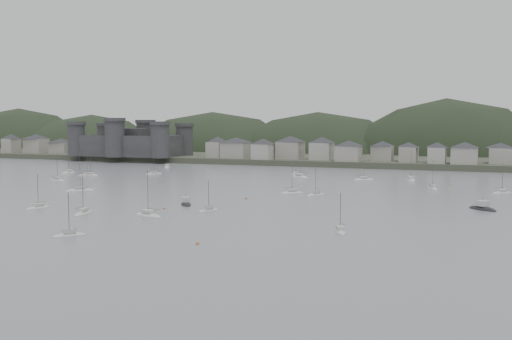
% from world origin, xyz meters
% --- Properties ---
extents(ground, '(900.00, 900.00, 0.00)m').
position_xyz_m(ground, '(0.00, 0.00, 0.00)').
color(ground, slate).
rests_on(ground, ground).
extents(far_shore_land, '(900.00, 250.00, 3.00)m').
position_xyz_m(far_shore_land, '(0.00, 295.00, 1.50)').
color(far_shore_land, '#383D2D').
rests_on(far_shore_land, ground).
extents(forested_ridge, '(851.55, 103.94, 102.57)m').
position_xyz_m(forested_ridge, '(4.83, 269.40, -11.28)').
color(forested_ridge, black).
rests_on(forested_ridge, ground).
extents(castle, '(66.00, 43.00, 20.00)m').
position_xyz_m(castle, '(-120.00, 179.80, 10.96)').
color(castle, '#323234').
rests_on(castle, far_shore_land).
extents(waterfront_town, '(451.48, 28.46, 12.92)m').
position_xyz_m(waterfront_town, '(50.59, 183.34, 8.66)').
color(waterfront_town, '#A29E94').
rests_on(waterfront_town, far_shore_land).
extents(sailboat_lead, '(9.19, 5.24, 11.96)m').
position_xyz_m(sailboat_lead, '(-1.03, 6.88, 0.17)').
color(sailboat_lead, silver).
rests_on(sailboat_lead, ground).
extents(moored_fleet, '(266.86, 170.22, 13.29)m').
position_xyz_m(moored_fleet, '(-11.52, 72.17, 0.18)').
color(moored_fleet, silver).
rests_on(moored_fleet, ground).
extents(motor_launch_near, '(8.45, 8.13, 4.05)m').
position_xyz_m(motor_launch_near, '(73.40, 47.56, 0.29)').
color(motor_launch_near, black).
rests_on(motor_launch_near, ground).
extents(motor_launch_far, '(6.22, 7.31, 3.72)m').
position_xyz_m(motor_launch_far, '(-1.89, 27.45, 0.30)').
color(motor_launch_far, black).
rests_on(motor_launch_far, ground).
extents(mooring_buoys, '(175.38, 150.87, 0.70)m').
position_xyz_m(mooring_buoys, '(-4.53, 52.95, 0.15)').
color(mooring_buoys, '#CA7743').
rests_on(mooring_buoys, ground).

